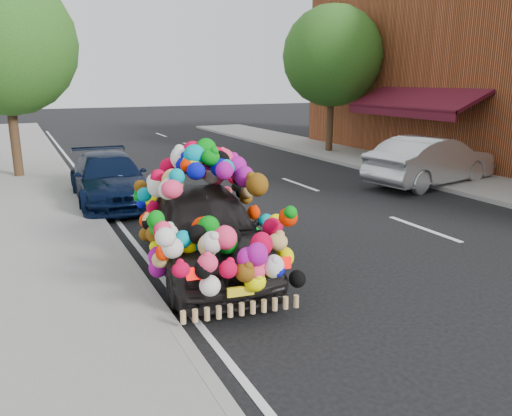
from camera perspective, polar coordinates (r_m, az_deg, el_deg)
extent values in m
plane|color=black|center=(8.85, 1.55, -5.36)|extent=(100.00, 100.00, 0.00)
cube|color=gray|center=(8.09, -13.51, -7.26)|extent=(0.15, 60.00, 0.13)
cube|color=gray|center=(16.18, 22.93, 2.85)|extent=(3.00, 40.00, 0.12)
cube|color=#480D1A|center=(18.36, 17.59, 11.79)|extent=(1.62, 5.20, 0.75)
cube|color=#480D1A|center=(17.88, 15.71, 10.58)|extent=(0.06, 5.20, 0.35)
cylinder|color=#332114|center=(16.96, -25.87, 7.51)|extent=(0.28, 0.28, 2.73)
sphere|color=#244612|center=(16.91, -26.90, 16.48)|extent=(4.20, 4.20, 4.20)
cylinder|color=#332114|center=(21.11, 8.44, 9.77)|extent=(0.28, 0.28, 2.64)
sphere|color=#244612|center=(21.06, 8.71, 16.78)|extent=(4.00, 4.00, 4.00)
imported|color=black|center=(8.01, -5.87, -2.46)|extent=(2.16, 4.20, 1.37)
cube|color=red|center=(6.00, -6.91, -7.43)|extent=(0.23, 0.09, 0.14)
cube|color=red|center=(6.28, 3.02, -6.32)|extent=(0.23, 0.09, 0.14)
cube|color=yellow|center=(6.22, -1.78, -9.49)|extent=(0.34, 0.09, 0.12)
imported|color=black|center=(12.99, -16.41, 3.24)|extent=(1.85, 4.22, 1.21)
imported|color=#B1B3BA|center=(15.40, 19.36, 5.10)|extent=(4.49, 2.18, 1.42)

